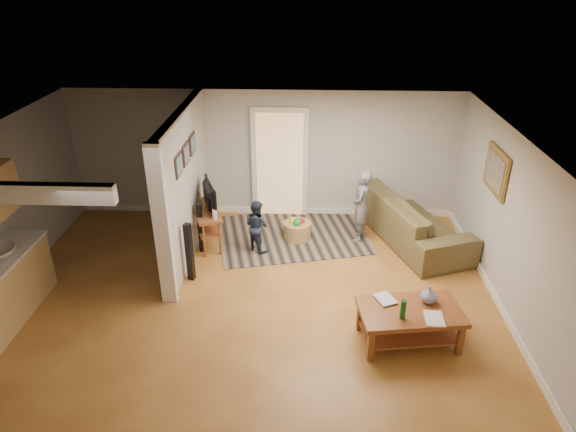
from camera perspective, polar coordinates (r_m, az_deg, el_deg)
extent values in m
plane|color=brown|center=(7.95, -4.23, -9.12)|extent=(7.50, 7.50, 0.00)
cube|color=beige|center=(10.03, -2.61, 6.87)|extent=(7.50, 0.04, 2.50)
cube|color=beige|center=(7.80, 23.96, -1.56)|extent=(0.04, 6.00, 2.50)
cube|color=white|center=(6.80, -4.93, 8.25)|extent=(7.50, 6.00, 0.04)
cube|color=beige|center=(8.79, -11.28, 3.45)|extent=(0.15, 3.10, 2.50)
cube|color=white|center=(7.44, -13.86, -1.26)|extent=(0.22, 0.10, 2.50)
cube|color=white|center=(10.46, -2.49, 0.67)|extent=(7.50, 0.04, 0.12)
cube|color=white|center=(8.38, 22.27, -8.76)|extent=(0.04, 6.00, 0.12)
cube|color=#D8B272|center=(10.02, -0.90, 5.66)|extent=(0.90, 0.06, 2.10)
cube|color=#2F1E15|center=(7.97, -12.08, 5.57)|extent=(0.03, 0.40, 0.34)
cube|color=#2F1E15|center=(8.42, -11.30, 6.80)|extent=(0.03, 0.40, 0.34)
cube|color=#2F1E15|center=(8.88, -10.60, 7.90)|extent=(0.03, 0.40, 0.34)
cube|color=olive|center=(8.45, 22.12, 4.64)|extent=(0.04, 0.90, 0.68)
cube|color=black|center=(9.64, 0.50, -2.06)|extent=(3.09, 2.55, 0.01)
imported|color=#433821|center=(9.86, 13.14, -2.18)|extent=(1.98, 2.99, 0.81)
cube|color=brown|center=(7.05, 13.45, -10.25)|extent=(1.43, 0.96, 0.07)
cube|color=silver|center=(7.04, 13.46, -10.21)|extent=(0.89, 0.58, 0.02)
cube|color=brown|center=(7.24, 13.18, -12.30)|extent=(1.31, 0.83, 0.03)
cube|color=brown|center=(6.81, 9.18, -13.91)|extent=(0.09, 0.09, 0.49)
cube|color=brown|center=(7.17, 18.61, -12.79)|extent=(0.09, 0.09, 0.49)
cube|color=brown|center=(7.28, 8.00, -10.76)|extent=(0.09, 0.09, 0.49)
cube|color=brown|center=(7.62, 16.83, -9.89)|extent=(0.09, 0.09, 0.49)
imported|color=navy|center=(7.22, 15.29, -9.19)|extent=(0.25, 0.25, 0.23)
cylinder|color=#13561A|center=(6.77, 12.67, -10.08)|extent=(0.07, 0.07, 0.27)
imported|color=#998C4C|center=(7.07, 9.94, -9.36)|extent=(0.32, 0.36, 0.03)
imported|color=#66594C|center=(6.89, 14.94, -11.02)|extent=(0.25, 0.33, 0.02)
cube|color=brown|center=(9.18, -9.14, 0.61)|extent=(0.77, 1.16, 0.05)
cube|color=brown|center=(9.32, -9.01, -1.04)|extent=(0.69, 1.06, 0.03)
cylinder|color=brown|center=(8.90, -9.29, -2.65)|extent=(0.05, 0.05, 0.67)
cylinder|color=brown|center=(9.73, -10.29, -0.08)|extent=(0.05, 0.05, 0.67)
cylinder|color=brown|center=(8.94, -7.59, -2.39)|extent=(0.05, 0.05, 0.67)
cylinder|color=brown|center=(9.76, -8.73, 0.15)|extent=(0.05, 0.05, 0.67)
imported|color=black|center=(9.18, -9.04, 0.75)|extent=(0.42, 0.86, 0.50)
cylinder|color=white|center=(8.79, -8.12, 0.20)|extent=(0.09, 0.09, 0.16)
cube|color=black|center=(8.26, -10.90, -3.95)|extent=(0.12, 0.12, 1.00)
cube|color=black|center=(9.04, -9.68, -1.31)|extent=(0.10, 0.10, 0.91)
cylinder|color=olive|center=(9.44, 1.04, -1.64)|extent=(0.50, 0.50, 0.33)
sphere|color=red|center=(9.41, 1.45, -0.65)|extent=(0.15, 0.15, 0.15)
sphere|color=yellow|center=(9.38, 0.58, -0.58)|extent=(0.15, 0.15, 0.15)
sphere|color=#238C40|center=(9.29, 1.04, -0.71)|extent=(0.15, 0.15, 0.15)
imported|color=slate|center=(9.60, 7.87, -2.52)|extent=(0.43, 0.55, 1.35)
imported|color=#202A43|center=(9.19, -3.41, -3.73)|extent=(0.58, 0.57, 0.95)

